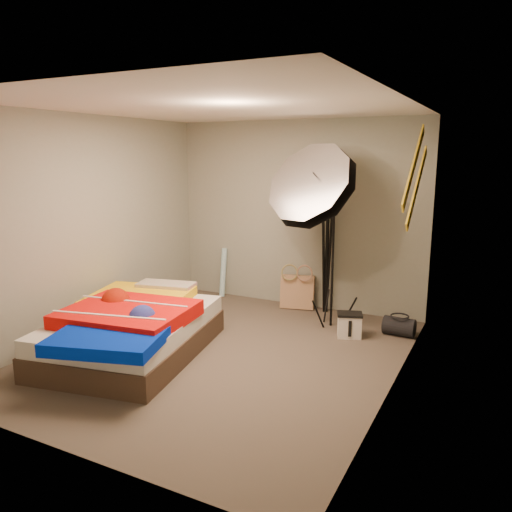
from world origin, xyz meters
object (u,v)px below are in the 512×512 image
Objects in this scene: camera_case at (349,326)px; wrapping_roll at (223,272)px; tote_bag at (297,292)px; bed at (132,328)px; camera_tripod at (327,251)px; duffel_bag at (399,326)px; photo_umbrella at (315,189)px.

wrapping_roll is at bearing 139.26° from camera_case.
tote_bag is at bearing 121.62° from camera_case.
camera_case is 0.12× the size of bed.
camera_case is 0.18× the size of camera_tripod.
wrapping_roll is 0.49× the size of camera_tripod.
tote_bag is at bearing 67.63° from bed.
camera_tripod is (1.32, 2.27, 0.54)m from bed.
bed is (-2.37, -1.81, 0.17)m from duffel_bag.
bed reaches higher than tote_bag.
camera_case is at bearing 38.81° from bed.
tote_bag is 1.59m from photo_umbrella.
duffel_bag is at bearing -30.81° from tote_bag.
tote_bag reaches higher than duffel_bag.
duffel_bag is at bearing 11.23° from camera_case.
bed is 0.96× the size of photo_umbrella.
bed is (-1.88, -1.51, 0.15)m from camera_case.
bed is at bearing -126.32° from tote_bag.
camera_tripod reaches higher than camera_case.
tote_bag is 2.44m from bed.
camera_tripod is at bearing 159.02° from duffel_bag.
photo_umbrella is at bearing -87.84° from camera_tripod.
camera_case is at bearing -145.98° from duffel_bag.
bed is 1.55× the size of camera_tripod.
camera_case is 2.41m from bed.
bed reaches higher than camera_case.
camera_case is at bearing -53.98° from camera_tripod.
bed is at bearing -128.21° from photo_umbrella.
camera_tripod reaches higher than wrapping_roll.
duffel_bag is 0.24× the size of camera_tripod.
camera_tripod is at bearing 59.83° from bed.
camera_case is 0.11× the size of photo_umbrella.
wrapping_roll is 2.30m from camera_case.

